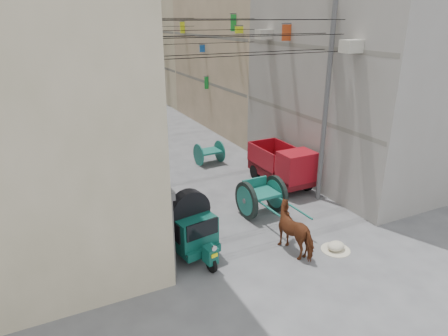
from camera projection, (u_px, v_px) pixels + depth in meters
ground at (352, 307)px, 10.87m from camera, size 140.00×140.00×0.00m
building_row_left at (4, 28)px, 33.92m from camera, size 8.00×62.00×14.00m
building_row_right at (181, 26)px, 40.50m from camera, size 8.00×62.00×14.00m
end_cap_building at (65, 23)px, 63.95m from camera, size 22.00×10.00×13.00m
shutters_left at (119, 161)px, 17.43m from camera, size 0.18×14.40×2.88m
signboards at (137, 77)px, 27.82m from camera, size 8.22×40.52×5.67m
ac_units at (308, 16)px, 16.16m from camera, size 0.70×6.55×3.35m
utility_poles at (157, 78)px, 23.72m from camera, size 7.40×22.20×8.00m
overhead_cables at (169, 30)px, 20.55m from camera, size 7.40×22.52×1.12m
auto_rickshaw at (190, 226)px, 12.96m from camera, size 1.67×2.54×1.74m
tonga_cart at (261, 196)px, 15.70m from camera, size 1.62×3.34×1.49m
mini_truck at (286, 168)px, 18.16m from camera, size 1.61×3.48×1.94m
second_cart at (209, 152)px, 21.25m from camera, size 1.39×1.25×1.18m
feed_sack at (336, 246)px, 13.45m from camera, size 0.61×0.49×0.31m
horse at (297, 230)px, 13.22m from camera, size 1.14×1.98×1.58m
distant_car_white at (127, 115)px, 29.23m from camera, size 2.11×3.85×1.24m
distant_car_grey at (124, 97)px, 36.26m from camera, size 1.67×3.51×1.11m
distant_car_green at (102, 81)px, 44.64m from camera, size 1.88×4.24×1.21m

